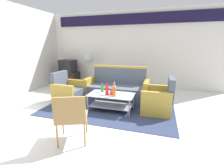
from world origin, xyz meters
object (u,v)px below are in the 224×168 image
(cup, at_px, (112,93))
(bottle_clear, at_px, (114,89))
(couch, at_px, (117,89))
(armchair_right, at_px, (158,101))
(pedestal_fan, at_px, (89,60))
(armchair_left, at_px, (69,93))
(tv_stand, at_px, (69,78))
(bottle_orange, at_px, (114,91))
(bottle_green, at_px, (102,88))
(coffee_table, at_px, (111,100))
(wicker_chair, at_px, (71,115))
(bottle_red, at_px, (107,90))
(television, at_px, (68,66))

(cup, bearing_deg, bottle_clear, 82.03)
(couch, height_order, armchair_right, couch)
(couch, height_order, pedestal_fan, pedestal_fan)
(couch, height_order, armchair_left, couch)
(couch, relative_size, pedestal_fan, 1.42)
(tv_stand, bearing_deg, pedestal_fan, 3.17)
(bottle_clear, xyz_separation_m, pedestal_fan, (-1.59, 1.96, 0.49))
(bottle_orange, bearing_deg, cup, 140.74)
(couch, xyz_separation_m, bottle_green, (-0.21, -0.67, 0.18))
(couch, distance_m, bottle_green, 0.73)
(coffee_table, distance_m, bottle_green, 0.38)
(bottle_orange, height_order, wicker_chair, wicker_chair)
(cup, xyz_separation_m, wicker_chair, (-0.22, -1.44, 0.03))
(pedestal_fan, xyz_separation_m, wicker_chair, (1.34, -3.56, -0.52))
(bottle_orange, relative_size, bottle_clear, 1.06)
(bottle_green, distance_m, pedestal_fan, 2.36)
(coffee_table, distance_m, bottle_red, 0.28)
(bottle_clear, relative_size, tv_stand, 0.36)
(cup, height_order, tv_stand, tv_stand)
(television, bearing_deg, cup, 145.43)
(bottle_red, bearing_deg, armchair_right, 14.47)
(armchair_left, bearing_deg, cup, 82.93)
(bottle_red, relative_size, cup, 3.13)
(coffee_table, height_order, bottle_red, bottle_red)
(tv_stand, xyz_separation_m, television, (0.00, 0.00, 0.50))
(coffee_table, bearing_deg, pedestal_fan, 126.67)
(coffee_table, height_order, pedestal_fan, pedestal_fan)
(bottle_orange, bearing_deg, couch, 100.85)
(wicker_chair, bearing_deg, bottle_clear, 58.83)
(bottle_orange, xyz_separation_m, cup, (-0.08, 0.07, -0.06))
(bottle_clear, relative_size, cup, 2.86)
(tv_stand, bearing_deg, cup, -39.95)
(armchair_right, distance_m, wicker_chair, 2.16)
(cup, bearing_deg, armchair_left, 170.17)
(bottle_red, xyz_separation_m, television, (-2.36, 2.09, 0.23))
(couch, distance_m, wicker_chair, 2.31)
(coffee_table, relative_size, tv_stand, 1.38)
(bottle_clear, distance_m, cup, 0.17)
(coffee_table, distance_m, bottle_clear, 0.27)
(bottle_red, relative_size, bottle_green, 1.33)
(armchair_right, height_order, coffee_table, armchair_right)
(couch, xyz_separation_m, bottle_orange, (0.18, -0.93, 0.21))
(bottle_green, distance_m, cup, 0.36)
(bottle_clear, xyz_separation_m, wicker_chair, (-0.25, -1.60, -0.02))
(bottle_orange, bearing_deg, wicker_chair, -102.71)
(armchair_right, height_order, bottle_green, armchair_right)
(cup, distance_m, television, 3.23)
(bottle_green, relative_size, tv_stand, 0.29)
(armchair_left, height_order, bottle_orange, armchair_left)
(television, bearing_deg, couch, 158.46)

